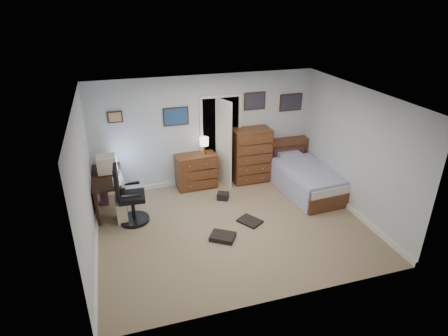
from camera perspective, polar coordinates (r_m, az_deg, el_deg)
The scene contains 15 objects.
floor at distance 7.25m, azimuth 1.30°, elevation -8.87°, with size 5.00×4.00×0.02m, color gray.
computer_desk at distance 7.88m, azimuth -17.90°, elevation -2.33°, with size 0.64×1.31×0.74m.
crt_monitor at distance 7.87m, azimuth -17.45°, elevation 0.56°, with size 0.40×0.37×0.36m.
keyboard at distance 7.48m, azimuth -16.02°, elevation -2.00°, with size 0.15×0.40×0.02m, color beige.
pc_tower at distance 7.56m, azimuth -15.33°, elevation -6.25°, with size 0.22×0.42×0.45m.
office_chair at distance 7.36m, azimuth -14.32°, elevation -4.90°, with size 0.61×0.61×1.19m.
media_stack at distance 8.14m, azimuth -17.97°, elevation -2.90°, with size 0.15×0.15×0.77m, color maroon.
low_dresser at distance 8.48m, azimuth -4.26°, elevation -0.46°, with size 0.89×0.45×0.79m, color brown.
table_lamp at distance 8.25m, azimuth -3.05°, elevation 3.98°, with size 0.21×0.21×0.39m.
doorway at distance 8.83m, azimuth -1.05°, elevation 4.93°, with size 0.96×1.12×2.05m.
tall_dresser at distance 8.70m, azimuth 4.12°, elevation 1.96°, with size 0.86×0.51×1.27m, color brown.
headboard_bookcase at distance 9.23m, azimuth 9.54°, elevation 1.96°, with size 1.00×0.27×0.90m.
bed at distance 8.51m, azimuth 12.29°, elevation -1.64°, with size 1.15×1.99×0.63m.
wall_posters at distance 8.39m, azimuth 0.94°, elevation 9.20°, with size 4.38×0.04×0.60m.
floor_clutter at distance 7.32m, azimuth 0.82°, elevation -7.98°, with size 1.18×1.78×0.15m.
Camera 1 is at (-1.90, -5.72, 4.02)m, focal length 30.00 mm.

